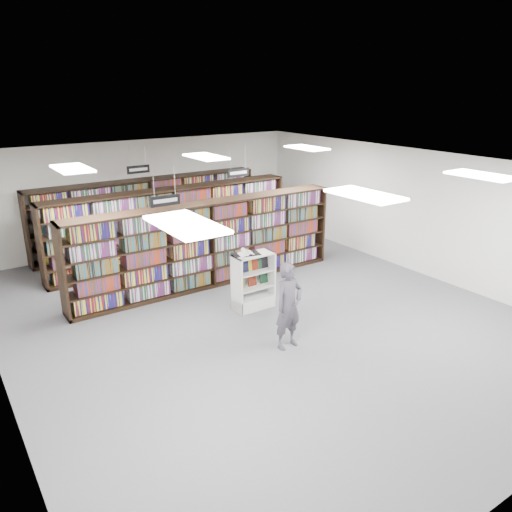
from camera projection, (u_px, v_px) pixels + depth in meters
floor at (254, 313)px, 10.92m from camera, size 12.00×12.00×0.00m
ceiling at (254, 166)px, 9.87m from camera, size 10.00×12.00×0.10m
wall_back at (144, 194)px, 15.09m from camera, size 10.00×0.10×3.20m
wall_right at (413, 211)px, 13.04m from camera, size 0.10×12.00×3.20m
bookshelf_row_near at (209, 244)px, 12.14m from camera, size 7.00×0.60×2.10m
bookshelf_row_mid at (173, 226)px, 13.70m from camera, size 7.00×0.60×2.10m
bookshelf_row_far at (149, 213)px, 15.04m from camera, size 7.00×0.60×2.10m
aisle_sign_left at (165, 200)px, 10.08m from camera, size 0.65×0.02×0.80m
aisle_sign_right at (238, 172)px, 13.23m from camera, size 0.65×0.02×0.80m
aisle_sign_center at (138, 169)px, 13.74m from camera, size 0.65×0.02×0.80m
troffer_front_left at (186, 224)px, 5.95m from camera, size 0.60×1.20×0.04m
troffer_front_center at (365, 195)px, 7.53m from camera, size 0.60×1.20×0.04m
troffer_front_right at (481, 175)px, 9.12m from camera, size 0.60×1.20×0.04m
troffer_back_left at (72, 168)px, 9.86m from camera, size 0.60×1.20×0.04m
troffer_back_center at (206, 157)px, 11.45m from camera, size 0.60×1.20×0.04m
troffer_back_right at (307, 148)px, 13.04m from camera, size 0.60×1.20×0.04m
endcap_display at (253, 288)px, 11.06m from camera, size 0.91×0.46×1.27m
open_book at (246, 253)px, 10.73m from camera, size 0.65×0.47×0.13m
shopper at (289, 306)px, 9.26m from camera, size 0.66×0.47×1.68m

